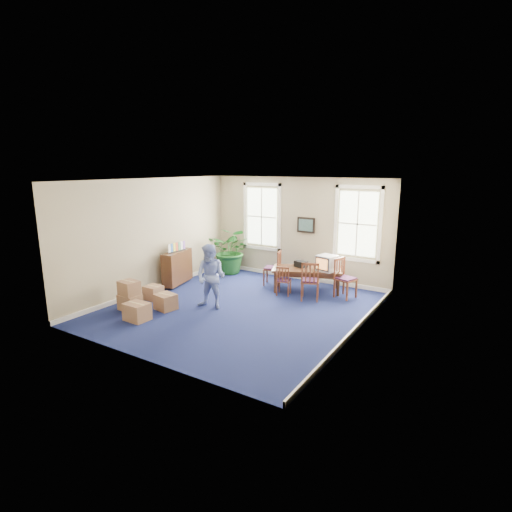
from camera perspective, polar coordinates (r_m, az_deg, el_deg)
The scene contains 25 objects.
floor at distance 10.24m, azimuth -2.26°, elevation -7.41°, with size 6.50×6.50×0.00m, color navy.
ceiling at distance 9.62m, azimuth -2.43°, elevation 10.79°, with size 6.50×6.50×0.00m, color white.
wall_back at distance 12.58m, azimuth 5.99°, elevation 3.87°, with size 6.50×6.50×0.00m, color tan.
wall_front at distance 7.41m, azimuth -16.58°, elevation -2.85°, with size 6.50×6.50×0.00m, color tan.
wall_left at distance 11.73m, azimuth -14.60°, elevation 2.88°, with size 6.50×6.50×0.00m, color tan.
wall_right at distance 8.53m, azimuth 14.60°, elevation -0.72°, with size 6.50×6.50×0.00m, color tan.
baseboard_back at distance 12.88m, azimuth 5.78°, elevation -2.93°, with size 6.00×0.04×0.12m, color white.
baseboard_left at distance 12.05m, azimuth -14.09°, elevation -4.36°, with size 0.04×6.50×0.12m, color white.
baseboard_right at distance 9.01m, azimuth 13.86°, elevation -10.27°, with size 0.04×6.50×0.12m, color white.
window_left at distance 13.14m, azimuth 0.85°, elevation 5.63°, with size 1.40×0.12×2.20m, color white, non-canonical shape.
window_right at distance 11.83m, azimuth 14.31°, elevation 4.45°, with size 1.40×0.12×2.20m, color white, non-canonical shape.
wall_picture at distance 12.39m, azimuth 7.16°, elevation 4.40°, with size 0.58×0.06×0.48m, color black, non-canonical shape.
conference_table at distance 11.59m, azimuth 7.27°, elevation -3.36°, with size 1.95×0.89×0.66m, color #482A18, non-canonical shape.
crt_tv at distance 11.27m, azimuth 10.11°, elevation -1.01°, with size 0.48×0.53×0.44m, color #B7B7BC, non-canonical shape.
game_console at distance 11.19m, azimuth 11.25°, elevation -2.20°, with size 0.15×0.18×0.05m, color white.
equipment_bag at distance 11.61m, azimuth 6.43°, elevation -1.15°, with size 0.36×0.23×0.18m, color black.
chair_near_left at distance 11.16m, azimuth 3.99°, elevation -3.45°, with size 0.38×0.38×0.84m, color brown, non-canonical shape.
chair_near_right at distance 10.79m, azimuth 7.75°, elevation -3.48°, with size 0.48×0.48×1.06m, color brown, non-canonical shape.
chair_end_left at distance 12.04m, azimuth 2.31°, elevation -1.70°, with size 0.47×0.47×1.05m, color brown, non-canonical shape.
chair_end_right at distance 11.13m, azimuth 12.71°, elevation -3.15°, with size 0.48×0.48×1.08m, color brown, non-canonical shape.
man at distance 10.04m, azimuth -6.47°, elevation -2.97°, with size 0.80×0.62×1.64m, color #7C90D4.
credenza at distance 12.26m, azimuth -11.17°, elevation -1.84°, with size 0.36×1.24×0.98m, color #482A18.
brochure_rack at distance 12.11m, azimuth -11.23°, elevation 1.04°, with size 0.11×0.65×0.29m, color #99999E, non-canonical shape.
potted_plant at distance 13.30m, azimuth -3.54°, elevation 0.82°, with size 1.41×1.22×1.57m, color #184E1B.
cardboard_boxes at distance 10.39m, azimuth -16.49°, elevation -5.35°, with size 1.37×1.37×0.78m, color #9C6E4D, non-canonical shape.
Camera 1 is at (5.40, -7.95, 3.52)m, focal length 28.00 mm.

